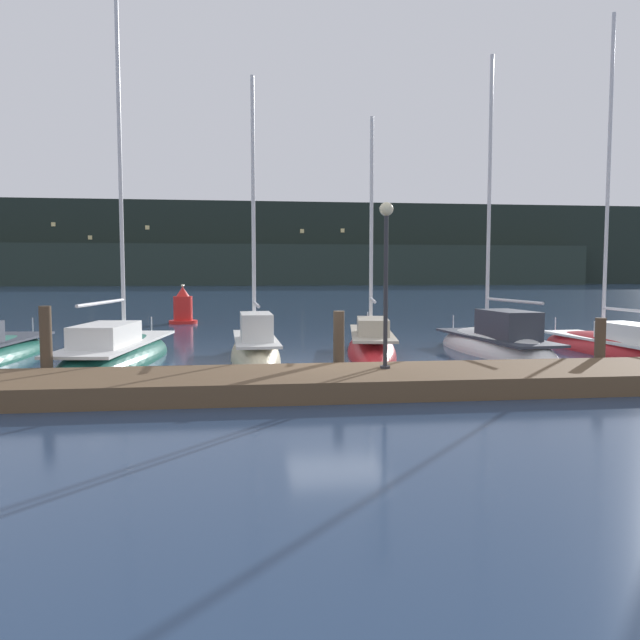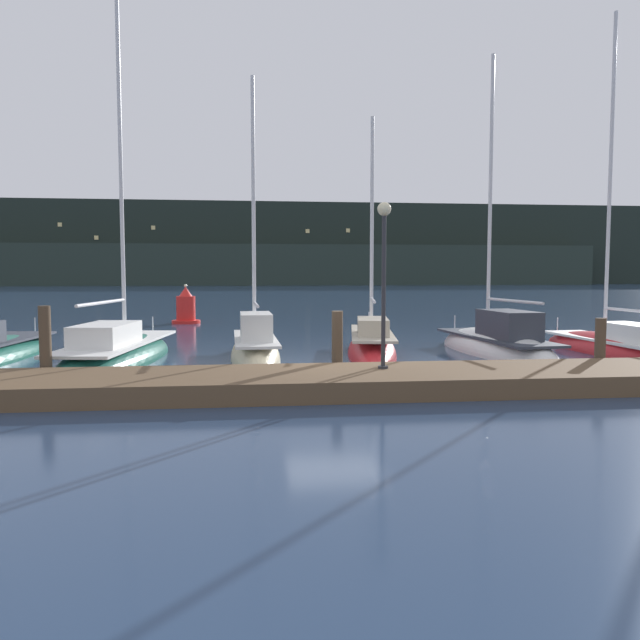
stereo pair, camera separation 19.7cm
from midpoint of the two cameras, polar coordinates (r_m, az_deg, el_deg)
ground_plane at (r=16.12m, az=1.19°, el=-5.19°), size 400.00×400.00×0.00m
dock at (r=14.16m, az=2.37°, el=-5.62°), size 34.24×2.80×0.45m
mooring_pile_1 at (r=16.19m, az=-24.08°, el=-2.16°), size 0.28×0.28×1.89m
mooring_pile_2 at (r=15.68m, az=1.37°, el=-2.30°), size 0.28×0.28×1.71m
mooring_pile_3 at (r=18.13m, az=23.94°, el=-2.15°), size 0.28×0.28×1.48m
sailboat_berth_3 at (r=19.48m, az=-18.33°, el=-3.40°), size 3.17×8.29×12.61m
sailboat_berth_4 at (r=19.31m, az=-6.23°, el=-3.19°), size 1.65×5.98×9.50m
sailboat_berth_5 at (r=20.51m, az=4.44°, el=-2.80°), size 2.62×6.78×8.45m
sailboat_berth_6 at (r=21.36m, az=15.48°, el=-2.61°), size 2.59×7.19×10.63m
sailboat_berth_7 at (r=22.68m, az=25.15°, el=-2.52°), size 2.38×7.64×11.80m
channel_buoy at (r=33.35m, az=-12.58°, el=1.02°), size 1.48×1.48×2.05m
dock_lamppost at (r=14.46m, az=5.67°, el=5.73°), size 0.32×0.32×3.83m
hillside_backdrop at (r=135.96m, az=-6.48°, el=6.60°), size 240.00×23.00×17.15m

